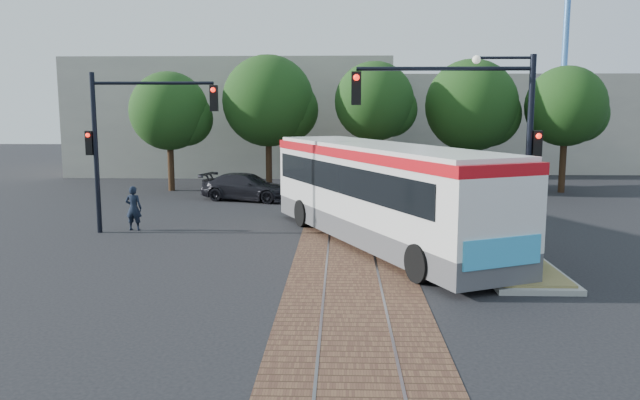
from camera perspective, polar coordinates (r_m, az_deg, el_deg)
The scene contains 11 objects.
ground at distance 19.58m, azimuth 2.85°, elevation -5.50°, with size 120.00×120.00×0.00m, color black.
trackbed at distance 23.48m, azimuth 2.70°, elevation -3.12°, with size 3.60×40.00×0.02m.
tree_row at distance 35.45m, azimuth 4.48°, elevation 8.67°, with size 26.40×5.60×7.67m.
warehouses at distance 47.75m, azimuth 1.72°, elevation 7.41°, with size 40.00×13.00×8.00m.
crane at distance 56.41m, azimuth 21.58°, elevation 14.19°, with size 8.00×0.50×18.00m.
city_bus at distance 21.54m, azimuth 5.45°, elevation 1.00°, with size 7.93×12.91×3.47m.
traffic_island at distance 19.32m, azimuth 17.40°, elevation -5.07°, with size 2.20×5.20×1.13m.
signal_pole_main at distance 18.67m, azimuth 15.00°, elevation 6.44°, with size 5.49×0.46×6.00m.
signal_pole_left at distance 24.37m, azimuth -17.43°, elevation 6.07°, with size 4.99×0.34×6.00m.
officer at distance 25.10m, azimuth -16.68°, elevation -0.73°, with size 0.63×0.41×1.73m, color black.
parked_car at distance 32.03m, azimuth -6.71°, elevation 1.19°, with size 1.93×4.74×1.37m, color black.
Camera 1 is at (-0.32, -18.99, 4.74)m, focal length 35.00 mm.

